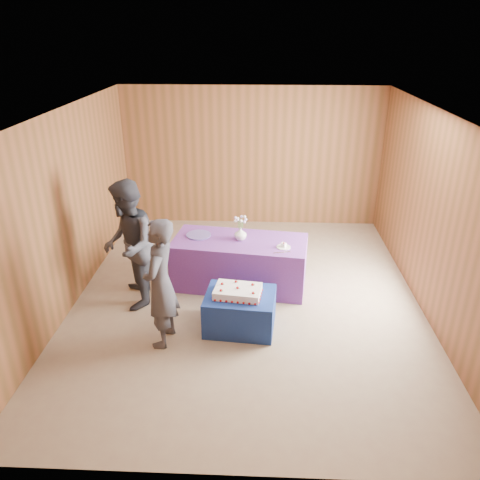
# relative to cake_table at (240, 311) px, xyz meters

# --- Properties ---
(ground) EXTENTS (6.00, 6.00, 0.00)m
(ground) POSITION_rel_cake_table_xyz_m (0.07, 0.72, -0.25)
(ground) COLOR gray
(ground) RESTS_ON ground
(room_shell) EXTENTS (5.04, 6.04, 2.72)m
(room_shell) POSITION_rel_cake_table_xyz_m (0.07, 0.72, 1.55)
(room_shell) COLOR brown
(room_shell) RESTS_ON ground
(cake_table) EXTENTS (0.96, 0.78, 0.50)m
(cake_table) POSITION_rel_cake_table_xyz_m (0.00, 0.00, 0.00)
(cake_table) COLOR navy
(cake_table) RESTS_ON ground
(serving_table) EXTENTS (2.10, 1.16, 0.75)m
(serving_table) POSITION_rel_cake_table_xyz_m (-0.05, 1.16, 0.12)
(serving_table) COLOR #6F3594
(serving_table) RESTS_ON ground
(sheet_cake) EXTENTS (0.67, 0.50, 0.14)m
(sheet_cake) POSITION_rel_cake_table_xyz_m (-0.03, -0.01, 0.30)
(sheet_cake) COLOR white
(sheet_cake) RESTS_ON cake_table
(vase) EXTENTS (0.23, 0.23, 0.19)m
(vase) POSITION_rel_cake_table_xyz_m (-0.05, 1.18, 0.60)
(vase) COLOR silver
(vase) RESTS_ON serving_table
(flower_spray) EXTENTS (0.20, 0.20, 0.15)m
(flower_spray) POSITION_rel_cake_table_xyz_m (-0.05, 1.18, 0.82)
(flower_spray) COLOR #386829
(flower_spray) RESTS_ON vase
(platter) EXTENTS (0.46, 0.46, 0.02)m
(platter) POSITION_rel_cake_table_xyz_m (-0.69, 1.30, 0.51)
(platter) COLOR #6252A5
(platter) RESTS_ON serving_table
(plate) EXTENTS (0.26, 0.26, 0.01)m
(plate) POSITION_rel_cake_table_xyz_m (0.59, 0.93, 0.51)
(plate) COLOR silver
(plate) RESTS_ON serving_table
(cake_slice) EXTENTS (0.09, 0.09, 0.08)m
(cake_slice) POSITION_rel_cake_table_xyz_m (0.59, 0.93, 0.54)
(cake_slice) COLOR white
(cake_slice) RESTS_ON plate
(knife) EXTENTS (0.26, 0.09, 0.00)m
(knife) POSITION_rel_cake_table_xyz_m (0.56, 0.76, 0.50)
(knife) COLOR #BABABF
(knife) RESTS_ON serving_table
(guest_left) EXTENTS (0.47, 0.65, 1.68)m
(guest_left) POSITION_rel_cake_table_xyz_m (-0.95, -0.34, 0.59)
(guest_left) COLOR #373741
(guest_left) RESTS_ON ground
(guest_right) EXTENTS (0.89, 1.03, 1.84)m
(guest_right) POSITION_rel_cake_table_xyz_m (-1.57, 0.55, 0.67)
(guest_right) COLOR #32333C
(guest_right) RESTS_ON ground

